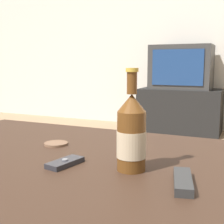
{
  "coord_description": "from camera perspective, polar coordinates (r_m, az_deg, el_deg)",
  "views": [
    {
      "loc": [
        0.51,
        -0.77,
        0.77
      ],
      "look_at": [
        0.05,
        0.27,
        0.59
      ],
      "focal_mm": 50.0,
      "sensor_mm": 36.0,
      "label": 1
    }
  ],
  "objects": [
    {
      "name": "tv_stand",
      "position": [
        3.6,
        12.32,
        0.27
      ],
      "size": [
        0.9,
        0.45,
        0.49
      ],
      "color": "black",
      "rests_on": "ground_plane"
    },
    {
      "name": "coaster",
      "position": [
        1.1,
        -10.2,
        -5.73
      ],
      "size": [
        0.08,
        0.08,
        0.01
      ],
      "color": "brown",
      "rests_on": "coffee_table"
    },
    {
      "name": "cell_phone",
      "position": [
        0.88,
        -8.58,
        -9.13
      ],
      "size": [
        0.07,
        0.12,
        0.02
      ],
      "rotation": [
        0.0,
        0.0,
        -0.19
      ],
      "color": "#232328",
      "rests_on": "coffee_table"
    },
    {
      "name": "coffee_table",
      "position": [
        0.98,
        -9.52,
        -11.52
      ],
      "size": [
        1.21,
        0.84,
        0.49
      ],
      "color": "#332116",
      "rests_on": "ground_plane"
    },
    {
      "name": "back_wall",
      "position": [
        3.86,
        16.75,
        16.39
      ],
      "size": [
        8.0,
        0.05,
        2.6
      ],
      "color": "beige",
      "rests_on": "ground_plane"
    },
    {
      "name": "beer_bottle",
      "position": [
        0.81,
        3.58,
        -4.06
      ],
      "size": [
        0.08,
        0.08,
        0.27
      ],
      "color": "#563314",
      "rests_on": "coffee_table"
    },
    {
      "name": "remote_control",
      "position": [
        0.75,
        12.83,
        -12.25
      ],
      "size": [
        0.07,
        0.15,
        0.02
      ],
      "rotation": [
        0.0,
        0.0,
        0.24
      ],
      "color": "#282828",
      "rests_on": "coffee_table"
    },
    {
      "name": "television",
      "position": [
        3.56,
        12.57,
        8.0
      ],
      "size": [
        0.65,
        0.42,
        0.48
      ],
      "color": "#2D2D2D",
      "rests_on": "tv_stand"
    }
  ]
}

